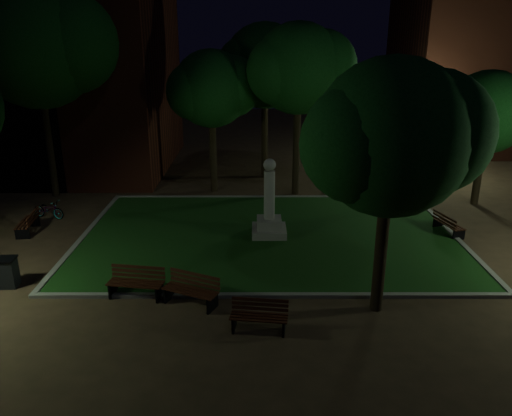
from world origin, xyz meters
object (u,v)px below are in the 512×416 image
(bench_near_right, at_px, (259,317))
(bench_west_near, at_px, (136,283))
(bench_right_side, at_px, (448,225))
(bicycle, at_px, (49,209))
(trash_bin, at_px, (8,272))
(monument, at_px, (269,214))
(bench_left_side, at_px, (29,223))
(bench_near_left, at_px, (191,291))
(bench_far_side, at_px, (346,186))

(bench_near_right, bearing_deg, bench_west_near, 160.71)
(bench_near_right, bearing_deg, bench_right_side, 49.49)
(bench_right_side, height_order, bicycle, bench_right_side)
(trash_bin, xyz_separation_m, bicycle, (-1.26, 6.56, -0.10))
(monument, height_order, bicycle, monument)
(bench_left_side, bearing_deg, bench_right_side, 82.40)
(bench_west_near, bearing_deg, bench_near_left, -6.38)
(bench_right_side, distance_m, bench_far_side, 6.68)
(bench_near_right, height_order, bench_far_side, bench_near_right)
(bench_near_left, distance_m, bench_near_right, 2.52)
(bicycle, bearing_deg, bench_west_near, -123.35)
(bench_west_near, relative_size, bench_left_side, 1.06)
(bench_left_side, bearing_deg, bench_west_near, 39.57)
(trash_bin, bearing_deg, monument, 26.71)
(monument, height_order, bench_left_side, monument)
(bench_left_side, relative_size, bicycle, 1.09)
(monument, height_order, bench_far_side, monument)
(bench_left_side, relative_size, bench_far_side, 1.16)
(monument, xyz_separation_m, bench_far_side, (4.21, 6.10, -0.59))
(bench_right_side, bearing_deg, bicycle, 68.83)
(monument, height_order, bench_right_side, monument)
(trash_bin, bearing_deg, bench_near_left, -10.43)
(bench_near_left, distance_m, bench_far_side, 13.41)
(monument, xyz_separation_m, bench_left_side, (-10.06, 0.42, -0.53))
(monument, relative_size, bench_far_side, 2.17)
(monument, relative_size, bench_left_side, 1.86)
(bench_west_near, distance_m, trash_bin, 4.40)
(monument, xyz_separation_m, bench_near_left, (-2.52, -5.50, -0.50))
(bench_left_side, bearing_deg, bench_far_side, 104.67)
(monument, bearing_deg, bench_right_side, 1.87)
(monument, height_order, bench_west_near, monument)
(monument, height_order, bench_near_right, monument)
(bench_near_left, relative_size, trash_bin, 1.82)
(monument, xyz_separation_m, bench_right_side, (7.44, 0.24, -0.55))
(bench_left_side, relative_size, bench_right_side, 1.03)
(trash_bin, bearing_deg, bench_west_near, -8.49)
(bench_far_side, bearing_deg, bench_west_near, 64.48)
(bench_west_near, relative_size, bench_right_side, 1.10)
(bench_right_side, height_order, bench_far_side, bench_right_side)
(bench_near_left, relative_size, bench_far_side, 1.25)
(bench_near_right, distance_m, bench_right_side, 10.67)
(bench_near_left, relative_size, bench_right_side, 1.11)
(bench_far_side, xyz_separation_m, bicycle, (-14.14, -3.91, 0.05))
(bench_right_side, relative_size, bench_far_side, 1.13)
(bench_west_near, relative_size, trash_bin, 1.80)
(bench_left_side, distance_m, trash_bin, 4.98)
(monument, xyz_separation_m, bench_west_near, (-4.32, -5.01, -0.50))
(bench_west_near, bearing_deg, trash_bin, -179.84)
(bench_west_near, height_order, trash_bin, trash_bin)
(bench_left_side, xyz_separation_m, bench_far_side, (14.28, 5.68, -0.07))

